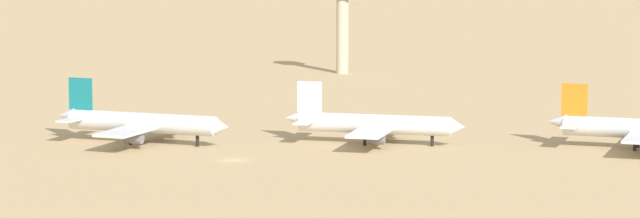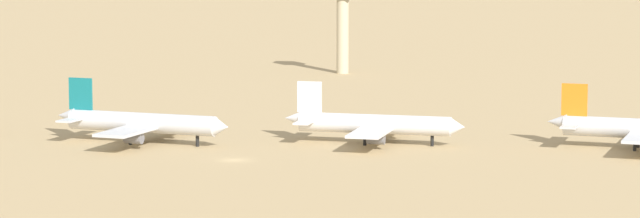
# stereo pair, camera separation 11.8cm
# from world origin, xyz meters

# --- Properties ---
(ground) EXTENTS (4000.00, 4000.00, 0.00)m
(ground) POSITION_xyz_m (0.00, 0.00, 0.00)
(ground) COLOR tan
(parked_jet_teal_3) EXTENTS (33.96, 29.10, 11.30)m
(parked_jet_teal_3) POSITION_xyz_m (-20.35, 16.20, 3.70)
(parked_jet_teal_3) COLOR silver
(parked_jet_teal_3) RESTS_ON ground
(parked_jet_white_4) EXTENTS (32.95, 27.90, 10.88)m
(parked_jet_white_4) POSITION_xyz_m (20.72, 21.46, 3.57)
(parked_jet_white_4) COLOR white
(parked_jet_white_4) RESTS_ON ground
(control_tower) EXTENTS (5.20, 5.20, 25.67)m
(control_tower) POSITION_xyz_m (-0.93, 144.76, 15.49)
(control_tower) COLOR #C6B793
(control_tower) RESTS_ON ground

